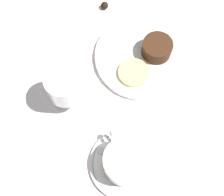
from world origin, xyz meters
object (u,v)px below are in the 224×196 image
at_px(coffee_cup, 126,162).
at_px(dinner_plate, 142,56).
at_px(dessert_cake, 157,49).
at_px(wine_glass, 65,87).
at_px(fork, 173,126).

bearing_deg(coffee_cup, dinner_plate, -36.20).
xyz_separation_m(dinner_plate, dessert_cake, (-0.01, -0.03, 0.02)).
bearing_deg(wine_glass, dinner_plate, -84.44).
bearing_deg(dinner_plate, wine_glass, 95.56).
distance_m(fork, dessert_cake, 0.18).
bearing_deg(wine_glass, dessert_cake, -87.27).
relative_size(fork, dessert_cake, 2.63).
xyz_separation_m(coffee_cup, wine_glass, (0.19, 0.05, 0.03)).
distance_m(dinner_plate, wine_glass, 0.21).
xyz_separation_m(dinner_plate, wine_glass, (-0.02, 0.20, 0.06)).
bearing_deg(coffee_cup, wine_glass, 13.81).
height_order(dinner_plate, wine_glass, wine_glass).
xyz_separation_m(coffee_cup, fork, (0.03, -0.13, -0.03)).
relative_size(coffee_cup, dessert_cake, 1.68).
height_order(fork, dessert_cake, dessert_cake).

